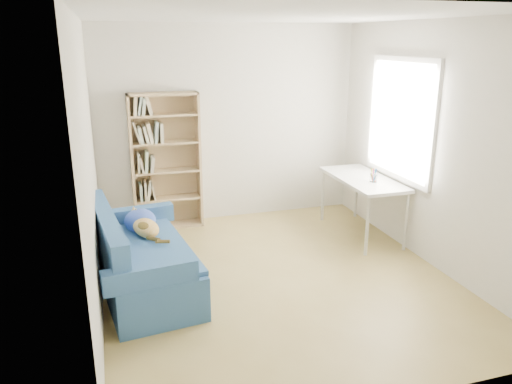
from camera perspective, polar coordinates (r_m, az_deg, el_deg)
ground at (r=5.32m, az=2.35°, el=-9.74°), size 4.00×4.00×0.00m
room_shell at (r=4.87m, az=3.56°, el=8.04°), size 3.54×4.04×2.62m
sofa at (r=5.10m, az=-13.10°, el=-7.48°), size 1.00×1.78×0.83m
bookshelf at (r=6.56m, az=-10.21°, el=2.83°), size 0.88×0.27×1.76m
desk at (r=6.35m, az=12.12°, el=1.05°), size 0.61×1.32×0.75m
pen_cup at (r=6.16m, az=13.28°, el=1.72°), size 0.09×0.09×0.17m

